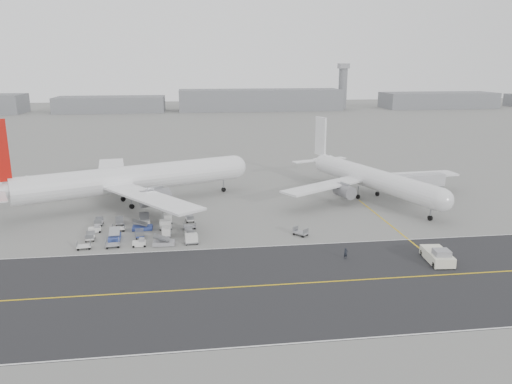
{
  "coord_description": "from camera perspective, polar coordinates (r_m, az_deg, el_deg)",
  "views": [
    {
      "loc": [
        -9.42,
        -84.18,
        31.45
      ],
      "look_at": [
        3.61,
        12.0,
        6.31
      ],
      "focal_mm": 35.0,
      "sensor_mm": 36.0,
      "label": 1
    }
  ],
  "objects": [
    {
      "name": "airliner_a",
      "position": [
        116.38,
        -14.48,
        1.43
      ],
      "size": [
        57.66,
        56.48,
        20.93
      ],
      "rotation": [
        0.0,
        0.0,
        1.96
      ],
      "color": "white",
      "rests_on": "ground"
    },
    {
      "name": "pushback_tug",
      "position": [
        86.87,
        20.05,
        -6.87
      ],
      "size": [
        4.01,
        9.31,
        2.63
      ],
      "rotation": [
        0.0,
        0.0,
        -0.1
      ],
      "color": "silver",
      "rests_on": "ground"
    },
    {
      "name": "gse_cluster",
      "position": [
        97.42,
        -12.98,
        -4.7
      ],
      "size": [
        27.41,
        22.5,
        1.91
      ],
      "primitive_type": null,
      "rotation": [
        0.0,
        0.0,
        0.08
      ],
      "color": "gray",
      "rests_on": "ground"
    },
    {
      "name": "stray_dolly",
      "position": [
        94.58,
        5.1,
        -4.96
      ],
      "size": [
        3.0,
        3.09,
        1.64
      ],
      "primitive_type": null,
      "rotation": [
        0.0,
        0.0,
        0.72
      ],
      "color": "silver",
      "rests_on": "ground"
    },
    {
      "name": "control_tower",
      "position": [
        366.24,
        9.89,
        11.93
      ],
      "size": [
        7.0,
        7.0,
        31.25
      ],
      "color": "slate",
      "rests_on": "ground"
    },
    {
      "name": "jet_bridge",
      "position": [
        122.26,
        17.47,
        1.09
      ],
      "size": [
        17.17,
        5.11,
        6.41
      ],
      "rotation": [
        0.0,
        0.0,
        0.12
      ],
      "color": "gray",
      "rests_on": "ground"
    },
    {
      "name": "ground",
      "position": [
        90.36,
        -1.25,
        -5.85
      ],
      "size": [
        700.0,
        700.0,
        0.0
      ],
      "primitive_type": "plane",
      "color": "gray",
      "rests_on": "ground"
    },
    {
      "name": "taxiway",
      "position": [
        74.7,
        4.23,
        -10.42
      ],
      "size": [
        220.0,
        59.0,
        0.03
      ],
      "color": "#262629",
      "rests_on": "ground"
    },
    {
      "name": "horizon_buildings",
      "position": [
        347.85,
        -1.19,
        9.33
      ],
      "size": [
        520.0,
        28.0,
        28.0
      ],
      "primitive_type": null,
      "color": "slate",
      "rests_on": "ground"
    },
    {
      "name": "ground_crew_a",
      "position": [
        84.4,
        10.21,
        -6.92
      ],
      "size": [
        0.74,
        0.55,
        1.87
      ],
      "primitive_type": "imported",
      "rotation": [
        0.0,
        0.0,
        0.16
      ],
      "color": "black",
      "rests_on": "ground"
    },
    {
      "name": "airliner_b",
      "position": [
        122.06,
        12.83,
        1.63
      ],
      "size": [
        47.51,
        48.43,
        17.31
      ],
      "rotation": [
        0.0,
        0.0,
        0.32
      ],
      "color": "white",
      "rests_on": "ground"
    }
  ]
}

